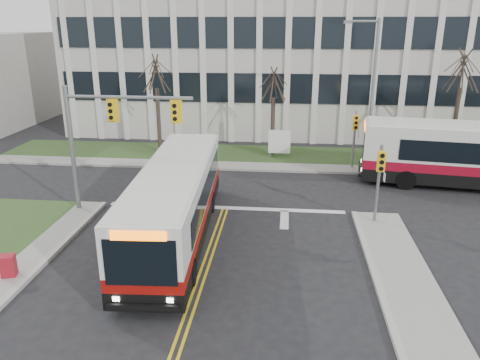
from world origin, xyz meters
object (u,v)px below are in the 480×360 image
object	(u,v)px
bus_main	(176,204)
streetlight	(370,86)
newspaper_box_red	(9,267)
directory_sign	(279,142)

from	to	relation	value
bus_main	streetlight	bearing A→B (deg)	46.94
newspaper_box_red	bus_main	bearing A→B (deg)	19.26
streetlight	newspaper_box_red	bearing A→B (deg)	-133.87
bus_main	directory_sign	bearing A→B (deg)	68.91
streetlight	bus_main	distance (m)	15.55
bus_main	newspaper_box_red	world-z (taller)	bus_main
streetlight	bus_main	world-z (taller)	streetlight
streetlight	directory_sign	xyz separation A→B (m)	(-5.53, 1.30, -4.02)
streetlight	directory_sign	world-z (taller)	streetlight
streetlight	bus_main	xyz separation A→B (m)	(-9.70, -11.61, -3.59)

